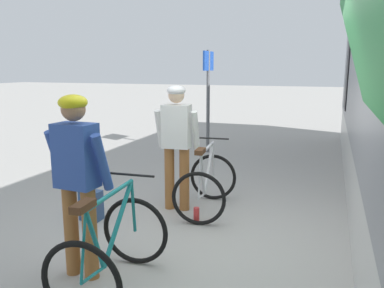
# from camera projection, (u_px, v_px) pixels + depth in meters

# --- Properties ---
(ground_plane) EXTENTS (80.00, 80.00, 0.00)m
(ground_plane) POSITION_uv_depth(u_px,v_px,m) (213.00, 245.00, 4.41)
(ground_plane) COLOR #A09E99
(cyclist_near_in_white) EXTENTS (0.63, 0.34, 1.76)m
(cyclist_near_in_white) POSITION_uv_depth(u_px,v_px,m) (177.00, 137.00, 5.37)
(cyclist_near_in_white) COLOR #935B2D
(cyclist_near_in_white) RESTS_ON ground
(cyclist_far_in_blue) EXTENTS (0.62, 0.33, 1.76)m
(cyclist_far_in_blue) POSITION_uv_depth(u_px,v_px,m) (77.00, 171.00, 3.59)
(cyclist_far_in_blue) COLOR #935B2D
(cyclist_far_in_blue) RESTS_ON ground
(bicycle_near_silver) EXTENTS (0.82, 1.14, 0.99)m
(bicycle_near_silver) POSITION_uv_depth(u_px,v_px,m) (206.00, 184.00, 5.40)
(bicycle_near_silver) COLOR black
(bicycle_near_silver) RESTS_ON ground
(bicycle_far_teal) EXTENTS (0.78, 1.12, 0.99)m
(bicycle_far_teal) POSITION_uv_depth(u_px,v_px,m) (111.00, 249.00, 3.45)
(bicycle_far_teal) COLOR black
(bicycle_far_teal) RESTS_ON ground
(backpack_on_platform) EXTENTS (0.28, 0.18, 0.40)m
(backpack_on_platform) POSITION_uv_depth(u_px,v_px,m) (91.00, 205.00, 5.13)
(backpack_on_platform) COLOR navy
(backpack_on_platform) RESTS_ON ground
(water_bottle_near_the_bikes) EXTENTS (0.08, 0.08, 0.20)m
(water_bottle_near_the_bikes) POSITION_uv_depth(u_px,v_px,m) (196.00, 215.00, 5.07)
(water_bottle_near_the_bikes) COLOR red
(water_bottle_near_the_bikes) RESTS_ON ground
(water_bottle_by_the_backpack) EXTENTS (0.08, 0.08, 0.20)m
(water_bottle_by_the_backpack) POSITION_uv_depth(u_px,v_px,m) (88.00, 221.00, 4.88)
(water_bottle_by_the_backpack) COLOR #338CCC
(water_bottle_by_the_backpack) RESTS_ON ground
(platform_sign_post) EXTENTS (0.08, 0.70, 2.40)m
(platform_sign_post) POSITION_uv_depth(u_px,v_px,m) (208.00, 84.00, 9.01)
(platform_sign_post) COLOR #595B60
(platform_sign_post) RESTS_ON ground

